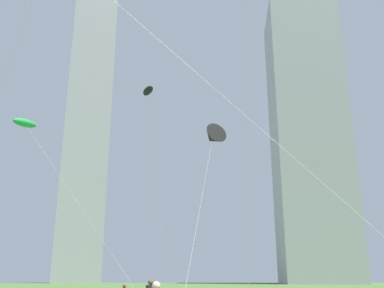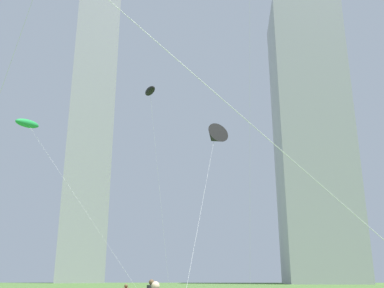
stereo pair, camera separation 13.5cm
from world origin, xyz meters
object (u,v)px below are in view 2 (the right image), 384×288
kite_flying_1 (150,91)px  distant_highrise_1 (91,126)px  kite_flying_3 (27,124)px  kite_flying_6 (215,137)px  distant_highrise_0 (311,136)px

kite_flying_1 → distant_highrise_1: bearing=107.2°
distant_highrise_1 → kite_flying_3: bearing=-92.3°
distant_highrise_1 → kite_flying_6: bearing=-85.3°
kite_flying_1 → distant_highrise_1: size_ratio=0.18×
kite_flying_1 → kite_flying_6: (5.87, -6.52, -6.81)m
kite_flying_1 → kite_flying_6: size_ratio=1.49×
kite_flying_3 → distant_highrise_1: (-24.07, 113.58, 40.34)m
kite_flying_1 → kite_flying_3: kite_flying_1 is taller
kite_flying_3 → kite_flying_6: size_ratio=1.13×
kite_flying_1 → distant_highrise_0: distant_highrise_0 is taller
kite_flying_1 → distant_highrise_1: 120.67m
kite_flying_1 → kite_flying_3: (-10.03, -3.50, -4.58)m
kite_flying_3 → distant_highrise_1: 122.91m
distant_highrise_0 → distant_highrise_1: 78.35m
kite_flying_1 → kite_flying_6: 11.11m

